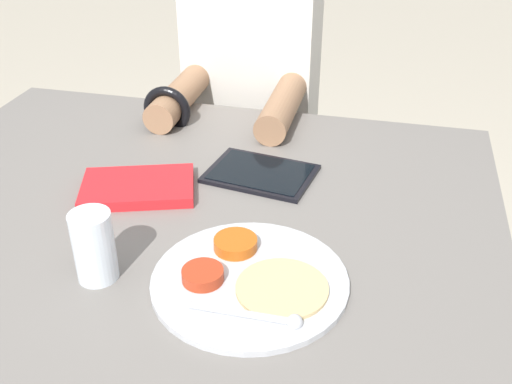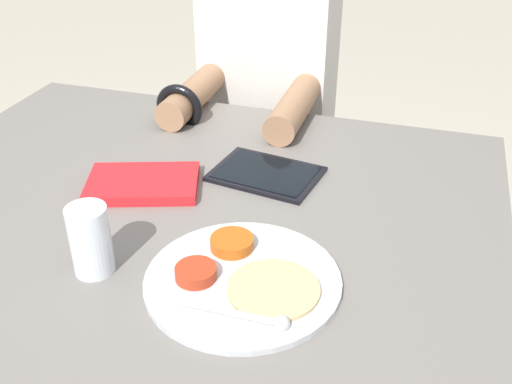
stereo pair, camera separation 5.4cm
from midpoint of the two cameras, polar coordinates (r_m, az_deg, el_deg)
The scene contains 6 objects.
dining_table at distance 1.28m, azimuth -5.78°, elevation -16.85°, with size 1.13×1.01×0.76m.
thali_tray at distance 0.88m, azimuth 0.45°, elevation -8.28°, with size 0.29×0.29×0.03m.
red_notebook at distance 1.12m, azimuth -9.36°, elevation 0.72°, with size 0.23×0.19×0.02m.
tablet_device at distance 1.15m, azimuth 2.32°, elevation 1.73°, with size 0.22×0.17×0.01m.
person_diner at distance 1.67m, azimuth 2.04°, elevation 4.76°, with size 0.34×0.47×1.23m.
drinking_glass at distance 0.91m, azimuth -13.84°, elevation -4.51°, with size 0.06×0.06×0.11m.
Camera 2 is at (0.40, -0.77, 1.33)m, focal length 42.00 mm.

